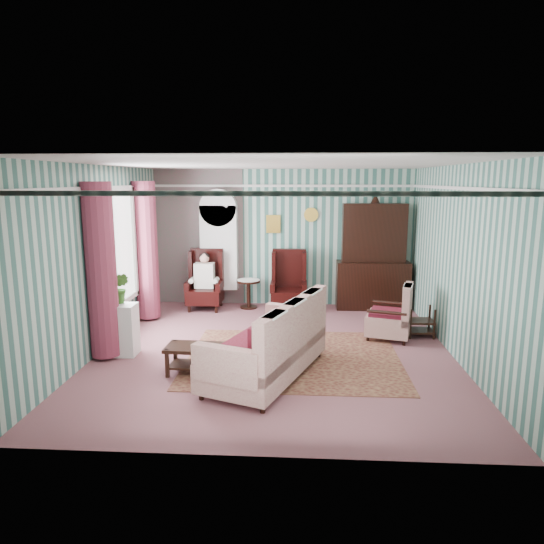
# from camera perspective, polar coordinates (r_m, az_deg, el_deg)

# --- Properties ---
(floor) EXTENTS (6.00, 6.00, 0.00)m
(floor) POSITION_cam_1_polar(r_m,az_deg,el_deg) (7.80, 0.35, -9.26)
(floor) COLOR #804A50
(floor) RESTS_ON ground
(room_shell) EXTENTS (5.53, 6.02, 2.91)m
(room_shell) POSITION_cam_1_polar(r_m,az_deg,el_deg) (7.59, -4.25, 5.73)
(room_shell) COLOR #376459
(room_shell) RESTS_ON ground
(bookcase) EXTENTS (0.80, 0.28, 2.24)m
(bookcase) POSITION_cam_1_polar(r_m,az_deg,el_deg) (10.42, -6.23, 2.15)
(bookcase) COLOR white
(bookcase) RESTS_ON floor
(dresser_hutch) EXTENTS (1.50, 0.56, 2.36)m
(dresser_hutch) POSITION_cam_1_polar(r_m,az_deg,el_deg) (10.25, 11.87, 2.18)
(dresser_hutch) COLOR black
(dresser_hutch) RESTS_ON floor
(wingback_left) EXTENTS (0.76, 0.80, 1.25)m
(wingback_left) POSITION_cam_1_polar(r_m,az_deg,el_deg) (10.17, -7.92, -0.93)
(wingback_left) COLOR black
(wingback_left) RESTS_ON floor
(wingback_right) EXTENTS (0.76, 0.80, 1.25)m
(wingback_right) POSITION_cam_1_polar(r_m,az_deg,el_deg) (9.98, 1.98, -1.06)
(wingback_right) COLOR black
(wingback_right) RESTS_ON floor
(seated_woman) EXTENTS (0.44, 0.40, 1.18)m
(seated_woman) POSITION_cam_1_polar(r_m,az_deg,el_deg) (10.18, -7.92, -1.12)
(seated_woman) COLOR silver
(seated_woman) RESTS_ON floor
(round_side_table) EXTENTS (0.50, 0.50, 0.60)m
(round_side_table) POSITION_cam_1_polar(r_m,az_deg,el_deg) (10.25, -2.77, -2.61)
(round_side_table) COLOR black
(round_side_table) RESTS_ON floor
(nest_table) EXTENTS (0.45, 0.38, 0.54)m
(nest_table) POSITION_cam_1_polar(r_m,az_deg,el_deg) (8.80, 17.03, -5.53)
(nest_table) COLOR black
(nest_table) RESTS_ON floor
(plant_stand) EXTENTS (0.55, 0.35, 0.80)m
(plant_stand) POSITION_cam_1_polar(r_m,az_deg,el_deg) (7.88, -17.59, -6.48)
(plant_stand) COLOR white
(plant_stand) RESTS_ON floor
(rug) EXTENTS (3.20, 2.60, 0.01)m
(rug) POSITION_cam_1_polar(r_m,az_deg,el_deg) (7.50, 2.54, -10.03)
(rug) COLOR #4D1F19
(rug) RESTS_ON floor
(sofa) EXTENTS (1.68, 2.43, 1.00)m
(sofa) POSITION_cam_1_polar(r_m,az_deg,el_deg) (6.68, -0.72, -8.18)
(sofa) COLOR #B8AD8F
(sofa) RESTS_ON floor
(floral_armchair) EXTENTS (0.97, 0.97, 0.93)m
(floral_armchair) POSITION_cam_1_polar(r_m,az_deg,el_deg) (8.49, 13.58, -4.59)
(floral_armchair) COLOR beige
(floral_armchair) RESTS_ON floor
(coffee_table) EXTENTS (0.98, 0.51, 0.40)m
(coffee_table) POSITION_cam_1_polar(r_m,az_deg,el_deg) (6.95, -8.40, -10.17)
(coffee_table) COLOR black
(coffee_table) RESTS_ON floor
(potted_plant_a) EXTENTS (0.48, 0.43, 0.47)m
(potted_plant_a) POSITION_cam_1_polar(r_m,az_deg,el_deg) (7.68, -18.73, -2.10)
(potted_plant_a) COLOR #244A17
(potted_plant_a) RESTS_ON plant_stand
(potted_plant_b) EXTENTS (0.28, 0.23, 0.48)m
(potted_plant_b) POSITION_cam_1_polar(r_m,az_deg,el_deg) (7.79, -17.40, -1.81)
(potted_plant_b) COLOR #215219
(potted_plant_b) RESTS_ON plant_stand
(potted_plant_c) EXTENTS (0.26, 0.26, 0.36)m
(potted_plant_c) POSITION_cam_1_polar(r_m,az_deg,el_deg) (7.82, -17.89, -2.23)
(potted_plant_c) COLOR #27571B
(potted_plant_c) RESTS_ON plant_stand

